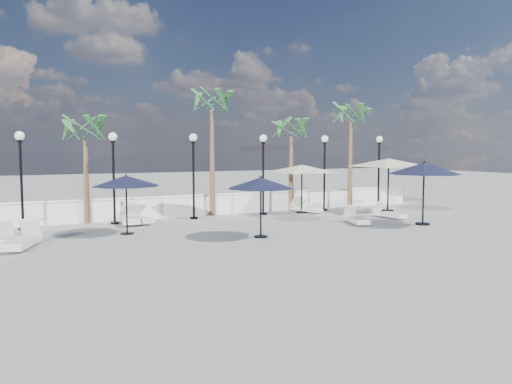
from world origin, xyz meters
name	(u,v)px	position (x,y,z in m)	size (l,w,h in m)	color
ground	(257,243)	(0.00, 0.00, 0.00)	(100.00, 100.00, 0.00)	gray
balustrade	(187,206)	(0.00, 7.50, 0.47)	(26.00, 0.30, 1.01)	white
lamppost_1	(21,166)	(-7.00, 6.50, 2.49)	(0.36, 0.36, 3.84)	black
lamppost_2	(113,165)	(-3.50, 6.50, 2.49)	(0.36, 0.36, 3.84)	black
lamppost_3	(193,164)	(0.00, 6.50, 2.49)	(0.36, 0.36, 3.84)	black
lamppost_4	(263,163)	(3.50, 6.50, 2.49)	(0.36, 0.36, 3.84)	black
lamppost_5	(325,162)	(7.00, 6.50, 2.49)	(0.36, 0.36, 3.84)	black
lamppost_6	(379,161)	(10.50, 6.50, 2.49)	(0.36, 0.36, 3.84)	black
palm_1	(85,135)	(-4.50, 7.30, 3.75)	(2.60, 2.60, 4.70)	brown
palm_2	(212,107)	(1.20, 7.30, 5.12)	(2.60, 2.60, 6.10)	brown
palm_3	(291,133)	(5.50, 7.30, 3.95)	(2.60, 2.60, 4.90)	brown
palm_4	(351,120)	(9.20, 7.30, 4.73)	(2.60, 2.60, 5.70)	brown
lounger_1	(22,241)	(-7.10, 2.47, 0.26)	(1.31, 2.13, 0.76)	silver
lounger_2	(2,238)	(-7.68, 3.54, 0.22)	(0.75, 1.78, 0.65)	silver
lounger_3	(137,218)	(-2.65, 6.22, 0.23)	(1.22, 1.95, 0.70)	silver
lounger_4	(130,218)	(-2.93, 6.22, 0.27)	(0.97, 2.22, 0.80)	silver
lounger_5	(306,208)	(5.75, 6.22, 0.22)	(1.07, 1.84, 0.66)	silver
lounger_6	(356,219)	(5.64, 2.03, 0.22)	(1.01, 1.84, 0.66)	silver
lounger_7	(389,214)	(8.08, 2.80, 0.22)	(0.71, 1.76, 0.64)	silver
side_table_1	(37,224)	(-6.51, 5.87, 0.29)	(0.50, 0.50, 0.49)	silver
side_table_2	(361,204)	(9.01, 6.07, 0.26)	(0.45, 0.45, 0.43)	silver
parasol_navy_left	(126,181)	(-3.54, 3.77, 1.97)	(2.53, 2.53, 2.24)	black
parasol_navy_mid	(261,183)	(0.63, 0.98, 1.94)	(2.46, 2.46, 2.21)	black
parasol_navy_right	(424,169)	(8.03, 0.68, 2.33)	(2.96, 2.96, 2.66)	black
parasol_cream_sq_a	(389,159)	(9.79, 4.90, 2.65)	(5.84, 5.84, 2.87)	black
parasol_cream_sq_b	(302,165)	(5.48, 6.20, 2.36)	(5.10, 5.10, 2.56)	black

